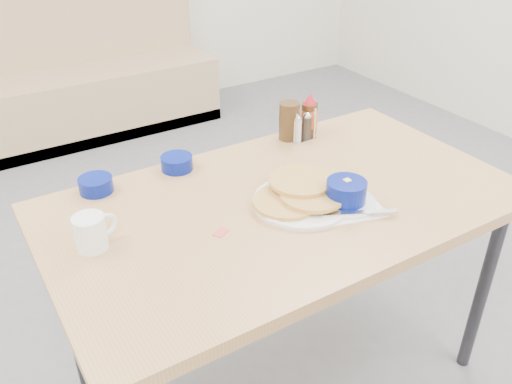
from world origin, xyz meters
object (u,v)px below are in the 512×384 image
coffee_mug (92,232)px  grits_setting (346,195)px  booth_bench (72,83)px  creamer_bowl (96,185)px  butter_bowl (177,163)px  dining_table (285,216)px  amber_tumbler (289,121)px  condiment_caddy (302,129)px  pancake_plate (301,197)px  syrup_bottle (309,116)px

coffee_mug → grits_setting: size_ratio=0.49×
coffee_mug → grits_setting: (0.69, -0.19, -0.01)m
booth_bench → creamer_bowl: 2.28m
butter_bowl → coffee_mug: bearing=-143.0°
dining_table → amber_tumbler: 0.44m
creamer_bowl → condiment_caddy: condiment_caddy is taller
coffee_mug → butter_bowl: bearing=37.0°
coffee_mug → butter_bowl: 0.45m
pancake_plate → coffee_mug: bearing=169.5°
pancake_plate → grits_setting: size_ratio=1.23×
dining_table → coffee_mug: size_ratio=11.64×
booth_bench → butter_bowl: (-0.19, -2.19, 0.43)m
butter_bowl → condiment_caddy: bearing=-3.7°
dining_table → pancake_plate: bearing=-56.7°
booth_bench → grits_setting: booth_bench is taller
grits_setting → creamer_bowl: 0.75m
dining_table → grits_setting: size_ratio=5.67×
booth_bench → condiment_caddy: booth_bench is taller
amber_tumbler → butter_bowl: bearing=180.0°
dining_table → butter_bowl: bearing=119.7°
booth_bench → grits_setting: 2.69m
pancake_plate → amber_tumbler: size_ratio=2.22×
coffee_mug → amber_tumbler: amber_tumbler is taller
syrup_bottle → dining_table: bearing=-134.8°
booth_bench → pancake_plate: booth_bench is taller
booth_bench → dining_table: 2.56m
booth_bench → syrup_bottle: 2.27m
amber_tumbler → grits_setting: bearing=-104.4°
dining_table → creamer_bowl: size_ratio=13.69×
creamer_bowl → amber_tumbler: (0.71, -0.00, 0.05)m
coffee_mug → dining_table: bearing=-6.9°
pancake_plate → amber_tumbler: (0.22, 0.38, 0.05)m
grits_setting → amber_tumbler: bearing=75.6°
butter_bowl → amber_tumbler: bearing=-0.0°
creamer_bowl → pancake_plate: bearing=-37.9°
grits_setting → syrup_bottle: 0.51m
dining_table → coffee_mug: 0.57m
creamer_bowl → amber_tumbler: 0.71m
pancake_plate → creamer_bowl: bearing=142.1°
grits_setting → creamer_bowl: size_ratio=2.41×
coffee_mug → amber_tumbler: 0.85m
butter_bowl → booth_bench: bearing=84.9°
syrup_bottle → butter_bowl: bearing=180.0°
condiment_caddy → syrup_bottle: syrup_bottle is taller
booth_bench → creamer_bowl: bearing=-101.9°
dining_table → condiment_caddy: condiment_caddy is taller
amber_tumbler → pancake_plate: bearing=-120.2°
coffee_mug → condiment_caddy: 0.87m
butter_bowl → dining_table: bearing=-60.3°
butter_bowl → syrup_bottle: bearing=-0.0°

